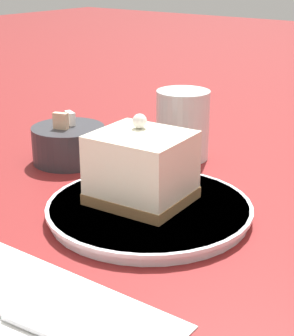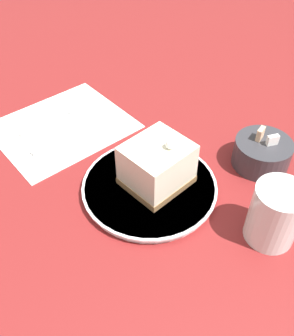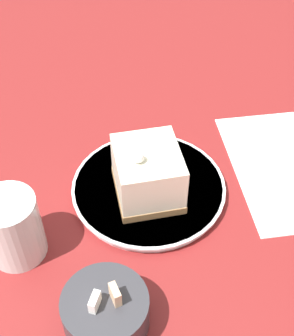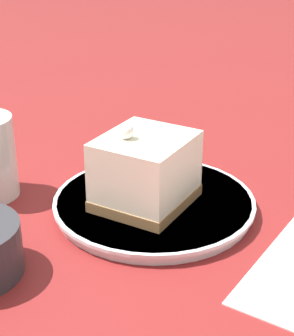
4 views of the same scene
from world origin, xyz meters
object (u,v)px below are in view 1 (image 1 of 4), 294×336
(plate, at_px, (149,209))
(drinking_glass, at_px, (183,125))
(knife, at_px, (24,320))
(sugar_bowl, at_px, (69,144))
(cake_slice, at_px, (141,168))

(plate, bearing_deg, drinking_glass, 23.95)
(plate, height_order, knife, plate)
(drinking_glass, bearing_deg, plate, -156.05)
(plate, xyz_separation_m, sugar_bowl, (0.07, 0.19, 0.02))
(cake_slice, height_order, sugar_bowl, cake_slice)
(plate, relative_size, cake_slice, 2.10)
(sugar_bowl, xyz_separation_m, drinking_glass, (0.11, -0.11, 0.02))
(cake_slice, distance_m, drinking_glass, 0.19)
(knife, bearing_deg, cake_slice, 7.51)
(knife, distance_m, sugar_bowl, 0.37)
(plate, relative_size, sugar_bowl, 2.25)
(cake_slice, distance_m, knife, 0.23)
(knife, bearing_deg, plate, 4.43)
(knife, height_order, drinking_glass, drinking_glass)
(cake_slice, bearing_deg, sugar_bowl, 64.12)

